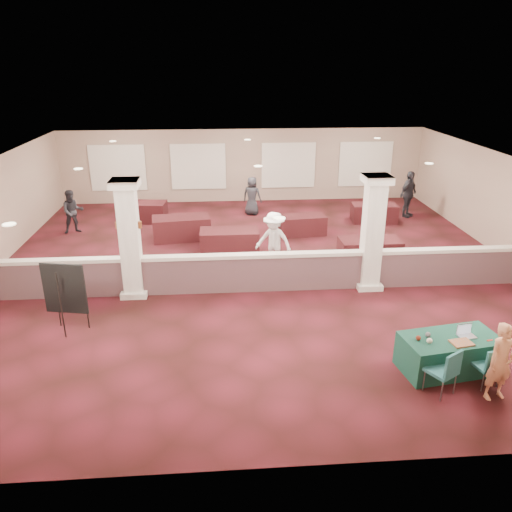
{
  "coord_description": "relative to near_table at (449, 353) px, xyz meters",
  "views": [
    {
      "loc": [
        -1.14,
        -14.05,
        6.01
      ],
      "look_at": [
        -0.21,
        -2.0,
        1.23
      ],
      "focal_mm": 35.0,
      "sensor_mm": 36.0,
      "label": 1
    }
  ],
  "objects": [
    {
      "name": "partition_wall",
      "position": [
        -3.5,
        4.08,
        0.19
      ],
      "size": [
        15.6,
        0.28,
        1.1
      ],
      "color": "brown",
      "rests_on": "ground"
    },
    {
      "name": "far_table_back_left",
      "position": [
        -7.69,
        10.81,
        0.0
      ],
      "size": [
        1.97,
        1.13,
        0.76
      ],
      "primitive_type": "cube",
      "rotation": [
        0.0,
        0.0,
        -0.11
      ],
      "color": "black",
      "rests_on": "ground"
    },
    {
      "name": "column_left",
      "position": [
        -7.0,
        4.08,
        1.26
      ],
      "size": [
        0.72,
        0.72,
        3.2
      ],
      "color": "beige",
      "rests_on": "ground"
    },
    {
      "name": "conf_chair_side",
      "position": [
        -0.45,
        -0.81,
        0.2
      ],
      "size": [
        0.67,
        0.67,
        0.98
      ],
      "rotation": [
        0.0,
        0.0,
        0.53
      ],
      "color": "#1E585A",
      "rests_on": "ground"
    },
    {
      "name": "laptop_base",
      "position": [
        0.31,
        -0.0,
        0.39
      ],
      "size": [
        0.37,
        0.29,
        0.02
      ],
      "primitive_type": "cube",
      "rotation": [
        0.0,
        0.0,
        0.15
      ],
      "color": "#B9B9BE",
      "rests_on": "near_table"
    },
    {
      "name": "far_table_front_center",
      "position": [
        -4.33,
        7.08,
        0.01
      ],
      "size": [
        1.94,
        0.98,
        0.78
      ],
      "primitive_type": "cube",
      "rotation": [
        0.0,
        0.0,
        -0.01
      ],
      "color": "black",
      "rests_on": "ground"
    },
    {
      "name": "attendee_d",
      "position": [
        -3.28,
        11.4,
        0.41
      ],
      "size": [
        0.88,
        0.68,
        1.58
      ],
      "primitive_type": "imported",
      "rotation": [
        0.0,
        0.0,
        2.76
      ],
      "color": "black",
      "rests_on": "ground"
    },
    {
      "name": "knitting",
      "position": [
        0.09,
        -0.25,
        0.39
      ],
      "size": [
        0.46,
        0.37,
        0.03
      ],
      "primitive_type": "cube",
      "rotation": [
        0.0,
        0.0,
        0.15
      ],
      "color": "#B4561C",
      "rests_on": "near_table"
    },
    {
      "name": "yarn_cream",
      "position": [
        -0.55,
        -0.19,
        0.43
      ],
      "size": [
        0.11,
        0.11,
        0.11
      ],
      "primitive_type": "sphere",
      "color": "beige",
      "rests_on": "near_table"
    },
    {
      "name": "ceiling",
      "position": [
        -3.5,
        5.58,
        2.82
      ],
      "size": [
        16.0,
        16.0,
        0.02
      ],
      "primitive_type": "cube",
      "color": "white",
      "rests_on": "wall_back"
    },
    {
      "name": "sconce_right",
      "position": [
        -6.72,
        4.08,
        1.62
      ],
      "size": [
        0.12,
        0.12,
        0.18
      ],
      "color": "brown",
      "rests_on": "column_left"
    },
    {
      "name": "screen_glow",
      "position": [
        0.3,
        0.11,
        0.49
      ],
      "size": [
        0.31,
        0.05,
        0.2
      ],
      "primitive_type": "cube",
      "rotation": [
        0.0,
        0.0,
        0.15
      ],
      "color": "silver",
      "rests_on": "near_table"
    },
    {
      "name": "far_table_back_center",
      "position": [
        -1.65,
        8.78,
        -0.03
      ],
      "size": [
        1.81,
        1.05,
        0.7
      ],
      "primitive_type": "cube",
      "rotation": [
        0.0,
        0.0,
        0.11
      ],
      "color": "black",
      "rests_on": "ground"
    },
    {
      "name": "ground",
      "position": [
        -3.5,
        5.58,
        -0.38
      ],
      "size": [
        16.0,
        16.0,
        0.0
      ],
      "primitive_type": "plane",
      "color": "#47111A",
      "rests_on": "ground"
    },
    {
      "name": "attendee_a",
      "position": [
        -10.0,
        9.58,
        0.43
      ],
      "size": [
        0.88,
        0.69,
        1.61
      ],
      "primitive_type": "imported",
      "rotation": [
        0.0,
        0.0,
        0.38
      ],
      "color": "black",
      "rests_on": "ground"
    },
    {
      "name": "attendee_b",
      "position": [
        -3.02,
        5.58,
        0.52
      ],
      "size": [
        1.27,
        1.02,
        1.8
      ],
      "primitive_type": "imported",
      "rotation": [
        0.0,
        0.0,
        -0.5
      ],
      "color": "silver",
      "rests_on": "ground"
    },
    {
      "name": "yarn_grey",
      "position": [
        -0.48,
        0.05,
        0.43
      ],
      "size": [
        0.11,
        0.11,
        0.11
      ],
      "primitive_type": "sphere",
      "color": "#4C4D51",
      "rests_on": "near_table"
    },
    {
      "name": "far_table_back_right",
      "position": [
        1.47,
        10.07,
        -0.03
      ],
      "size": [
        1.8,
        1.0,
        0.7
      ],
      "primitive_type": "cube",
      "rotation": [
        0.0,
        0.0,
        -0.08
      ],
      "color": "black",
      "rests_on": "ground"
    },
    {
      "name": "sconce_left",
      "position": [
        -7.28,
        4.08,
        1.62
      ],
      "size": [
        0.12,
        0.12,
        0.18
      ],
      "color": "brown",
      "rests_on": "column_left"
    },
    {
      "name": "attendee_c",
      "position": [
        3.0,
        10.63,
        0.56
      ],
      "size": [
        1.18,
        1.1,
        1.87
      ],
      "primitive_type": "imported",
      "rotation": [
        0.0,
        0.0,
        0.69
      ],
      "color": "black",
      "rests_on": "ground"
    },
    {
      "name": "easel_board",
      "position": [
        -8.23,
        2.17,
        0.72
      ],
      "size": [
        1.01,
        0.57,
        1.73
      ],
      "rotation": [
        0.0,
        0.0,
        -0.2
      ],
      "color": "black",
      "rests_on": "ground"
    },
    {
      "name": "woman",
      "position": [
        0.5,
        -0.97,
        0.4
      ],
      "size": [
        0.63,
        0.48,
        1.56
      ],
      "primitive_type": "imported",
      "rotation": [
        0.0,
        0.0,
        0.21
      ],
      "color": "tan",
      "rests_on": "ground"
    },
    {
      "name": "wall_back",
      "position": [
        -3.5,
        13.58,
        1.22
      ],
      "size": [
        16.0,
        0.04,
        3.2
      ],
      "primitive_type": "cube",
      "color": "#8C7060",
      "rests_on": "ground"
    },
    {
      "name": "scissors",
      "position": [
        0.71,
        -0.18,
        0.38
      ],
      "size": [
        0.13,
        0.05,
        0.01
      ],
      "primitive_type": "cube",
      "rotation": [
        0.0,
        0.0,
        0.15
      ],
      "color": "red",
      "rests_on": "near_table"
    },
    {
      "name": "far_table_front_left",
      "position": [
        -6.0,
        8.58,
        0.03
      ],
      "size": [
        2.11,
        1.24,
        0.81
      ],
      "primitive_type": "cube",
      "rotation": [
        0.0,
        0.0,
        0.13
      ],
      "color": "black",
      "rests_on": "ground"
    },
    {
      "name": "wall_front",
      "position": [
        -3.5,
        -2.42,
        1.22
      ],
      "size": [
        16.0,
        0.04,
        3.2
      ],
      "primitive_type": "cube",
      "color": "#8C7060",
      "rests_on": "ground"
    },
    {
      "name": "yarn_red",
      "position": [
        -0.72,
        -0.06,
        0.43
      ],
      "size": [
        0.1,
        0.1,
        0.1
      ],
      "primitive_type": "sphere",
      "color": "#5C1D12",
      "rests_on": "near_table"
    },
    {
      "name": "conf_chair_main",
      "position": [
        0.5,
        -0.64,
        0.15
      ],
      "size": [
        0.54,
        0.54,
        0.89
      ],
      "rotation": [
        0.0,
        0.0,
        0.24
      ],
      "color": "#1E585A",
      "rests_on": "ground"
    },
    {
      "name": "near_table",
      "position": [
        0.0,
        0.0,
        0.0
      ],
      "size": [
        2.09,
        1.27,
        0.75
      ],
      "primitive_type": "cube",
      "rotation": [
        0.0,
        0.0,
        0.15
      ],
      "color": "#0E342C",
      "rests_on": "ground"
    },
    {
      "name": "column_right",
      "position": [
        -0.5,
        4.08,
        1.26
      ],
      "size": [
        0.72,
        0.72,
        3.2
      ],
      "color": "beige",
      "rests_on": "ground"
    },
    {
      "name": "laptop_screen",
      "position": [
        0.3,
        0.11,
        0.51
      ],
      "size": [
        0.34,
        0.06,
        0.23
      ],
      "primitive_type": "cube",
      "rotation": [
        0.0,
        0.0,
        0.15
      ],
      "color": "#B9B9BE",
      "rests_on": "near_table"
    },
    {
      "name": "far_table_front_right",
      "position": [
        0.05,
        5.88,
        0.0
      ],
      "size": [
        1.89,
        0.95,
        0.76
      ],
      "primitive_type": "cube",
      "rotation": [
        0.0,
        0.0,
        0.01
      ],
      "color": "black",
      "rests_on": "ground"
    }
  ]
}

